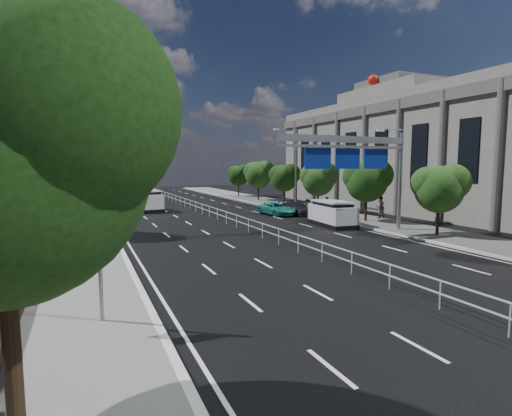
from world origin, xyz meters
TOP-DOWN VIEW (x-y plane):
  - ground at (0.00, 0.00)m, footprint 160.00×160.00m
  - sidewalk_near at (-11.50, 0.00)m, footprint 5.00×140.00m
  - kerb_near at (-9.00, 0.00)m, footprint 0.25×140.00m
  - median_fence at (0.00, 22.50)m, footprint 0.05×85.00m
  - hedge_near at (-13.30, 5.00)m, footprint 1.00×36.00m
  - toilet_sign at (-10.95, 0.00)m, footprint 1.62×0.18m
  - overhead_gantry at (6.74, 10.05)m, footprint 10.24×0.38m
  - streetlight_far at (10.50, 26.00)m, footprint 2.78×2.40m
  - civic_hall at (23.72, 22.00)m, footprint 14.40×36.00m
  - near_tree_big at (-12.13, -4.53)m, footprint 5.72×5.33m
  - near_tree_back at (-11.94, 17.97)m, footprint 4.84×4.51m
  - far_tree_c at (11.24, 6.98)m, footprint 3.52×3.28m
  - far_tree_d at (11.25, 14.48)m, footprint 3.85×3.59m
  - far_tree_e at (11.25, 21.98)m, footprint 3.63×3.38m
  - far_tree_f at (11.24, 29.48)m, footprint 3.52×3.28m
  - far_tree_g at (11.25, 36.98)m, footprint 3.96×3.69m
  - far_tree_h at (11.24, 44.48)m, footprint 3.41×3.18m
  - white_minivan at (-4.60, 30.64)m, footprint 2.84×5.39m
  - red_bus at (-6.81, 38.83)m, footprint 3.02×11.65m
  - near_car_silver at (-4.62, 38.56)m, footprint 1.96×4.75m
  - near_car_dark at (-3.24, 62.18)m, footprint 2.05×4.41m
  - silver_minivan at (7.45, 14.00)m, footprint 2.47×4.98m
  - parked_car_teal at (6.50, 22.00)m, footprint 2.49×4.70m
  - parked_car_dark at (8.30, 21.32)m, footprint 2.06×4.47m
  - pedestrian_a at (9.62, 18.13)m, footprint 0.79×0.67m
  - pedestrian_b at (13.40, 15.29)m, footprint 0.98×0.78m

SIDE VIEW (x-z plane):
  - ground at x=0.00m, z-range 0.00..0.00m
  - sidewalk_near at x=-11.50m, z-range 0.00..0.14m
  - kerb_near at x=-9.00m, z-range -0.01..0.15m
  - hedge_near at x=-13.30m, z-range 0.14..0.58m
  - median_fence at x=0.00m, z-range 0.01..1.04m
  - parked_car_teal at x=6.50m, z-range 0.00..1.26m
  - parked_car_dark at x=8.30m, z-range 0.00..1.27m
  - near_car_dark at x=-3.24m, z-range 0.00..1.40m
  - near_car_silver at x=-4.62m, z-range 0.00..1.61m
  - silver_minivan at x=7.45m, z-range -0.02..1.98m
  - pedestrian_a at x=9.62m, z-range 0.14..1.97m
  - white_minivan at x=-4.60m, z-range -0.02..2.22m
  - pedestrian_b at x=13.40m, z-range 0.14..2.12m
  - red_bus at x=-6.81m, z-range 0.07..3.54m
  - toilet_sign at x=-10.95m, z-range 0.77..5.11m
  - far_tree_h at x=11.24m, z-range 0.97..5.88m
  - far_tree_c at x=11.24m, z-range 0.95..5.90m
  - far_tree_f at x=11.24m, z-range 0.98..6.00m
  - far_tree_e at x=11.25m, z-range 0.99..6.12m
  - far_tree_d at x=11.25m, z-range 1.02..6.36m
  - far_tree_g at x=11.25m, z-range 1.03..6.48m
  - near_tree_back at x=-11.94m, z-range 1.27..7.96m
  - streetlight_far at x=10.50m, z-range 0.71..9.71m
  - near_tree_big at x=-12.13m, z-range 1.42..9.13m
  - overhead_gantry at x=6.74m, z-range 1.88..9.33m
  - civic_hall at x=23.72m, z-range -0.91..13.44m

